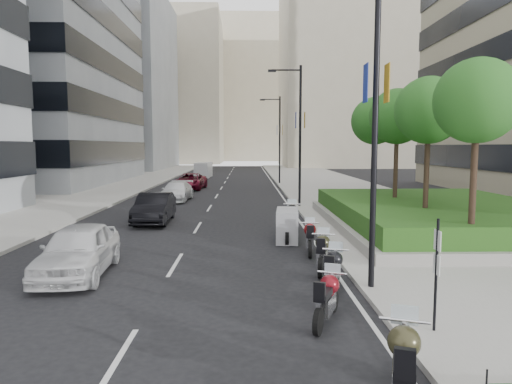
{
  "coord_description": "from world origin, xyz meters",
  "views": [
    {
      "loc": [
        0.92,
        -11.06,
        3.97
      ],
      "look_at": [
        1.31,
        8.4,
        2.0
      ],
      "focal_mm": 32.0,
      "sensor_mm": 36.0,
      "label": 1
    }
  ],
  "objects_px": {
    "car_a": "(78,250)",
    "car_b": "(154,208)",
    "motorcycle_4": "(310,238)",
    "motorcycle_5": "(287,226)",
    "lamp_post_1": "(298,129)",
    "motorcycle_2": "(333,271)",
    "delivery_van": "(203,170)",
    "lamp_post_2": "(278,135)",
    "lamp_post_0": "(370,104)",
    "motorcycle_3": "(322,252)",
    "motorcycle_1": "(327,298)",
    "car_d": "(190,181)",
    "car_c": "(176,191)",
    "motorcycle_6": "(292,217)",
    "parking_sign": "(436,269)",
    "motorcycle_0": "(404,367)"
  },
  "relations": [
    {
      "from": "motorcycle_6",
      "to": "car_d",
      "type": "bearing_deg",
      "value": 25.51
    },
    {
      "from": "motorcycle_2",
      "to": "car_d",
      "type": "xyz_separation_m",
      "value": [
        -7.54,
        29.79,
        0.15
      ]
    },
    {
      "from": "parking_sign",
      "to": "motorcycle_6",
      "type": "height_order",
      "value": "parking_sign"
    },
    {
      "from": "car_b",
      "to": "car_d",
      "type": "height_order",
      "value": "car_b"
    },
    {
      "from": "lamp_post_1",
      "to": "motorcycle_6",
      "type": "xyz_separation_m",
      "value": [
        -1.12,
        -7.98,
        -4.41
      ]
    },
    {
      "from": "lamp_post_1",
      "to": "motorcycle_1",
      "type": "xyz_separation_m",
      "value": [
        -1.43,
        -19.13,
        -4.51
      ]
    },
    {
      "from": "motorcycle_6",
      "to": "car_c",
      "type": "distance_m",
      "value": 13.97
    },
    {
      "from": "motorcycle_6",
      "to": "car_c",
      "type": "height_order",
      "value": "car_c"
    },
    {
      "from": "parking_sign",
      "to": "car_b",
      "type": "height_order",
      "value": "parking_sign"
    },
    {
      "from": "motorcycle_0",
      "to": "motorcycle_3",
      "type": "height_order",
      "value": "motorcycle_0"
    },
    {
      "from": "motorcycle_6",
      "to": "delivery_van",
      "type": "height_order",
      "value": "delivery_van"
    },
    {
      "from": "lamp_post_0",
      "to": "motorcycle_0",
      "type": "height_order",
      "value": "lamp_post_0"
    },
    {
      "from": "motorcycle_2",
      "to": "car_a",
      "type": "bearing_deg",
      "value": 94.44
    },
    {
      "from": "lamp_post_0",
      "to": "motorcycle_5",
      "type": "xyz_separation_m",
      "value": [
        -1.55,
        6.7,
        -4.41
      ]
    },
    {
      "from": "car_b",
      "to": "lamp_post_0",
      "type": "bearing_deg",
      "value": -56.23
    },
    {
      "from": "car_a",
      "to": "car_d",
      "type": "distance_m",
      "value": 27.96
    },
    {
      "from": "motorcycle_0",
      "to": "motorcycle_6",
      "type": "height_order",
      "value": "motorcycle_6"
    },
    {
      "from": "motorcycle_3",
      "to": "motorcycle_6",
      "type": "bearing_deg",
      "value": 15.27
    },
    {
      "from": "motorcycle_5",
      "to": "car_a",
      "type": "xyz_separation_m",
      "value": [
        -6.87,
        -4.9,
        0.13
      ]
    },
    {
      "from": "lamp_post_0",
      "to": "motorcycle_1",
      "type": "height_order",
      "value": "lamp_post_0"
    },
    {
      "from": "lamp_post_2",
      "to": "motorcycle_0",
      "type": "bearing_deg",
      "value": -91.22
    },
    {
      "from": "lamp_post_1",
      "to": "car_d",
      "type": "relative_size",
      "value": 1.7
    },
    {
      "from": "motorcycle_2",
      "to": "delivery_van",
      "type": "height_order",
      "value": "delivery_van"
    },
    {
      "from": "motorcycle_2",
      "to": "motorcycle_4",
      "type": "distance_m",
      "value": 4.62
    },
    {
      "from": "motorcycle_2",
      "to": "car_b",
      "type": "bearing_deg",
      "value": 49.93
    },
    {
      "from": "motorcycle_3",
      "to": "car_c",
      "type": "xyz_separation_m",
      "value": [
        -7.51,
        18.86,
        0.09
      ]
    },
    {
      "from": "motorcycle_5",
      "to": "car_b",
      "type": "relative_size",
      "value": 0.49
    },
    {
      "from": "motorcycle_0",
      "to": "car_b",
      "type": "xyz_separation_m",
      "value": [
        -7.17,
        17.0,
        0.13
      ]
    },
    {
      "from": "delivery_van",
      "to": "motorcycle_5",
      "type": "bearing_deg",
      "value": -75.6
    },
    {
      "from": "motorcycle_4",
      "to": "motorcycle_5",
      "type": "distance_m",
      "value": 2.22
    },
    {
      "from": "motorcycle_5",
      "to": "motorcycle_6",
      "type": "relative_size",
      "value": 0.94
    },
    {
      "from": "motorcycle_3",
      "to": "motorcycle_5",
      "type": "xyz_separation_m",
      "value": [
        -0.71,
        4.58,
        0.07
      ]
    },
    {
      "from": "lamp_post_1",
      "to": "motorcycle_2",
      "type": "xyz_separation_m",
      "value": [
        -0.9,
        -17.04,
        -4.48
      ]
    },
    {
      "from": "car_a",
      "to": "car_d",
      "type": "bearing_deg",
      "value": 86.0
    },
    {
      "from": "car_a",
      "to": "car_b",
      "type": "distance_m",
      "value": 9.69
    },
    {
      "from": "motorcycle_1",
      "to": "motorcycle_3",
      "type": "xyz_separation_m",
      "value": [
        0.59,
        4.25,
        0.04
      ]
    },
    {
      "from": "lamp_post_1",
      "to": "lamp_post_2",
      "type": "distance_m",
      "value": 18.0
    },
    {
      "from": "lamp_post_0",
      "to": "motorcycle_2",
      "type": "distance_m",
      "value": 4.57
    },
    {
      "from": "delivery_van",
      "to": "car_d",
      "type": "bearing_deg",
      "value": -84.77
    },
    {
      "from": "motorcycle_3",
      "to": "car_a",
      "type": "height_order",
      "value": "car_a"
    },
    {
      "from": "lamp_post_1",
      "to": "motorcycle_5",
      "type": "relative_size",
      "value": 3.91
    },
    {
      "from": "lamp_post_0",
      "to": "lamp_post_2",
      "type": "distance_m",
      "value": 35.0
    },
    {
      "from": "lamp_post_2",
      "to": "motorcycle_5",
      "type": "xyz_separation_m",
      "value": [
        -1.55,
        -28.3,
        -4.41
      ]
    },
    {
      "from": "car_a",
      "to": "lamp_post_0",
      "type": "bearing_deg",
      "value": -16.11
    },
    {
      "from": "lamp_post_1",
      "to": "delivery_van",
      "type": "bearing_deg",
      "value": 106.75
    },
    {
      "from": "parking_sign",
      "to": "car_c",
      "type": "distance_m",
      "value": 25.63
    },
    {
      "from": "motorcycle_1",
      "to": "car_c",
      "type": "distance_m",
      "value": 24.13
    },
    {
      "from": "lamp_post_1",
      "to": "motorcycle_6",
      "type": "bearing_deg",
      "value": -98.01
    },
    {
      "from": "motorcycle_5",
      "to": "car_b",
      "type": "distance_m",
      "value": 8.06
    },
    {
      "from": "parking_sign",
      "to": "delivery_van",
      "type": "bearing_deg",
      "value": 100.87
    }
  ]
}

